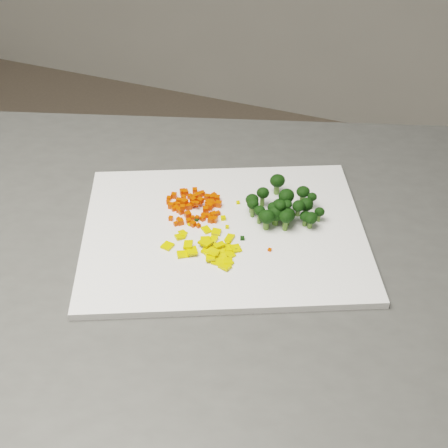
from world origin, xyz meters
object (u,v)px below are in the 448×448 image
(counter_block, at_px, (198,419))
(cutting_board, at_px, (224,232))
(carrot_pile, at_px, (192,203))
(pepper_pile, at_px, (203,247))
(broccoli_pile, at_px, (287,200))

(counter_block, relative_size, cutting_board, 2.53)
(counter_block, xyz_separation_m, cutting_board, (0.04, 0.03, 0.46))
(carrot_pile, height_order, pepper_pile, carrot_pile)
(counter_block, xyz_separation_m, carrot_pile, (-0.02, 0.06, 0.47))
(carrot_pile, bearing_deg, cutting_board, -23.56)
(pepper_pile, xyz_separation_m, broccoli_pile, (0.09, 0.12, 0.02))
(cutting_board, distance_m, carrot_pile, 0.07)
(cutting_board, xyz_separation_m, pepper_pile, (-0.01, -0.06, 0.01))
(pepper_pile, distance_m, broccoli_pile, 0.15)
(carrot_pile, bearing_deg, counter_block, -70.92)
(counter_block, xyz_separation_m, pepper_pile, (0.03, -0.02, 0.47))
(carrot_pile, distance_m, pepper_pile, 0.10)
(cutting_board, bearing_deg, carrot_pile, 156.44)
(counter_block, distance_m, broccoli_pile, 0.51)
(pepper_pile, height_order, broccoli_pile, broccoli_pile)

